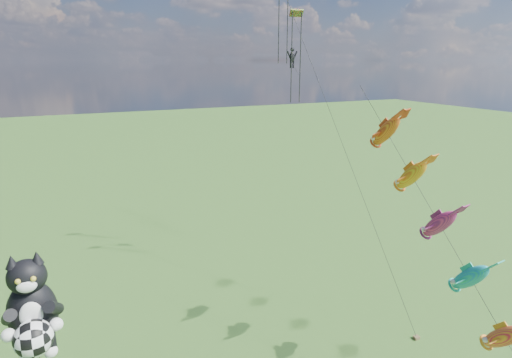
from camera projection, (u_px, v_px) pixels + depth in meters
name	position (u px, v px, depth m)	size (l,w,h in m)	color
cat_kite_rig	(32.00, 312.00, 17.24)	(2.22, 4.05, 11.18)	brown
fish_windsock_rig	(440.00, 224.00, 24.25)	(2.22, 15.88, 16.90)	brown
parafoil_rig	(294.00, 48.00, 36.24)	(2.89, 17.42, 25.55)	brown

